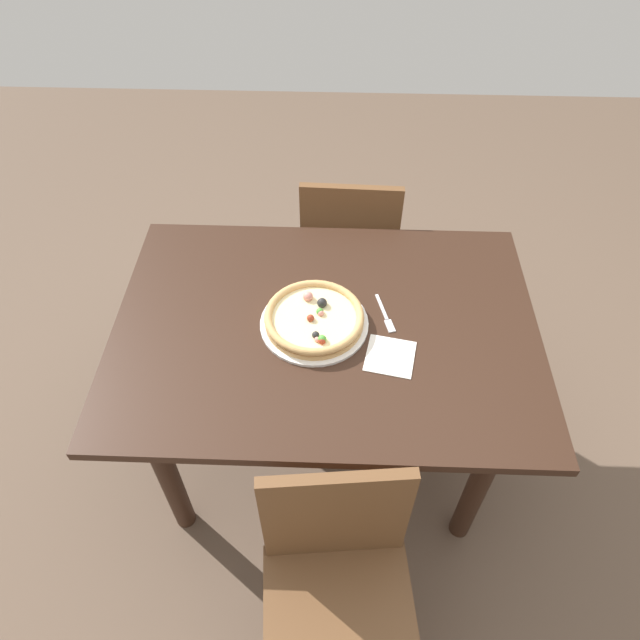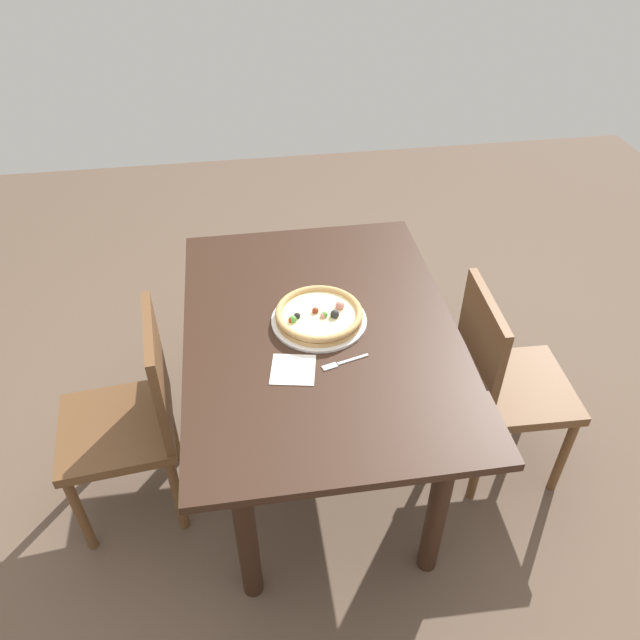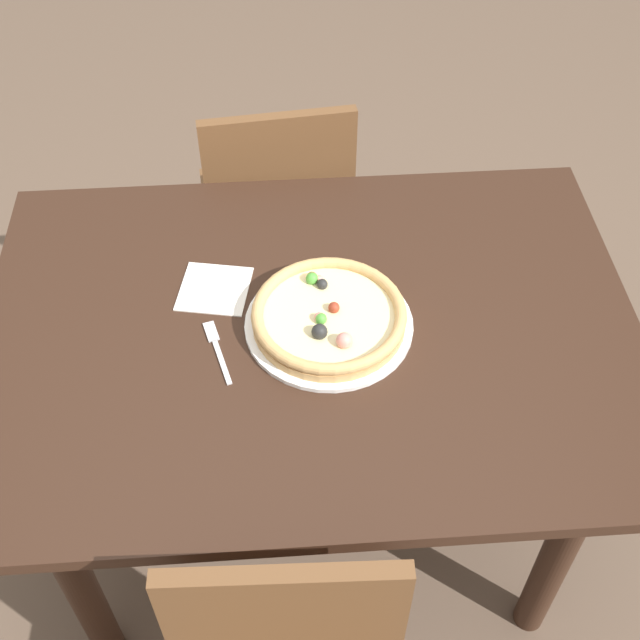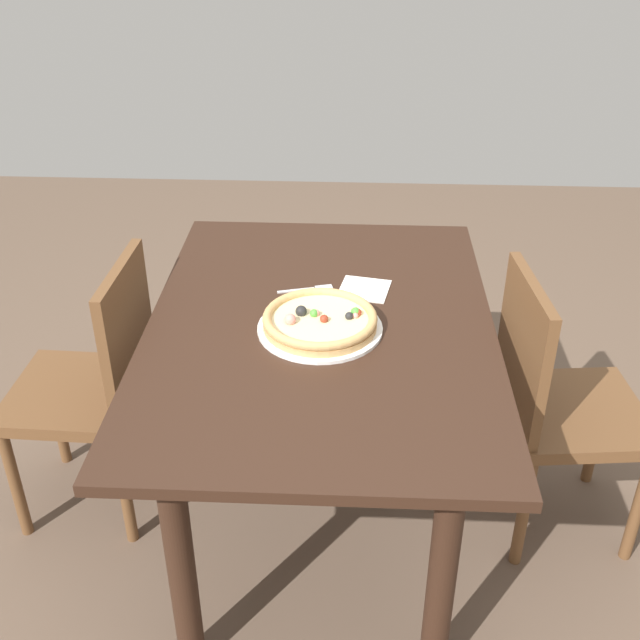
% 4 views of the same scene
% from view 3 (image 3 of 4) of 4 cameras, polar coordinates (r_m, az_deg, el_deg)
% --- Properties ---
extents(ground_plane, '(6.00, 6.00, 0.00)m').
position_cam_3_polar(ground_plane, '(2.24, -0.46, -13.34)').
color(ground_plane, brown).
extents(dining_table, '(1.31, 0.94, 0.75)m').
position_cam_3_polar(dining_table, '(1.71, -0.59, -3.12)').
color(dining_table, '#331E14').
rests_on(dining_table, ground).
extents(chair_far, '(0.44, 0.44, 0.87)m').
position_cam_3_polar(chair_far, '(2.30, -3.02, 7.54)').
color(chair_far, brown).
rests_on(chair_far, ground).
extents(plate, '(0.33, 0.33, 0.01)m').
position_cam_3_polar(plate, '(1.62, 0.62, -0.34)').
color(plate, white).
rests_on(plate, dining_table).
extents(pizza, '(0.31, 0.31, 0.05)m').
position_cam_3_polar(pizza, '(1.60, 0.62, 0.26)').
color(pizza, tan).
rests_on(pizza, plate).
extents(fork, '(0.06, 0.16, 0.00)m').
position_cam_3_polar(fork, '(1.60, -7.22, -1.84)').
color(fork, silver).
rests_on(fork, dining_table).
extents(napkin, '(0.16, 0.16, 0.00)m').
position_cam_3_polar(napkin, '(1.70, -7.36, 2.17)').
color(napkin, white).
rests_on(napkin, dining_table).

